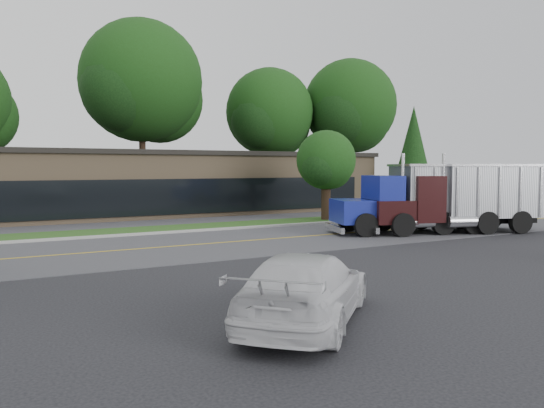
{
  "coord_description": "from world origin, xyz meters",
  "views": [
    {
      "loc": [
        -8.59,
        -11.59,
        3.23
      ],
      "look_at": [
        1.38,
        6.3,
        1.8
      ],
      "focal_mm": 35.0,
      "sensor_mm": 36.0,
      "label": 1
    }
  ],
  "objects": [
    {
      "name": "strip_mall",
      "position": [
        2.0,
        26.0,
        2.0
      ],
      "size": [
        32.0,
        12.0,
        4.0
      ],
      "primitive_type": "cube",
      "color": "#8B7255",
      "rests_on": "ground"
    },
    {
      "name": "tree_verge",
      "position": [
        10.06,
        15.05,
        3.47
      ],
      "size": [
        3.83,
        3.61,
        5.47
      ],
      "color": "#382619",
      "rests_on": "ground"
    },
    {
      "name": "tree_far_c",
      "position": [
        4.17,
        34.13,
        10.1
      ],
      "size": [
        11.09,
        10.44,
        15.82
      ],
      "color": "#382619",
      "rests_on": "ground"
    },
    {
      "name": "grass_verge",
      "position": [
        0.0,
        15.0,
        0.0
      ],
      "size": [
        60.0,
        3.4,
        0.03
      ],
      "primitive_type": "cube",
      "color": "#31551D",
      "rests_on": "ground"
    },
    {
      "name": "evergreen_right",
      "position": [
        20.0,
        18.0,
        4.27
      ],
      "size": [
        3.42,
        3.42,
        7.77
      ],
      "color": "#382619",
      "rests_on": "ground"
    },
    {
      "name": "tree_far_e",
      "position": [
        24.15,
        31.12,
        8.86
      ],
      "size": [
        9.73,
        9.16,
        13.88
      ],
      "color": "#382619",
      "rests_on": "ground"
    },
    {
      "name": "road",
      "position": [
        0.0,
        9.0,
        0.0
      ],
      "size": [
        60.0,
        8.0,
        0.02
      ],
      "primitive_type": "cube",
      "color": "#5B5B61",
      "rests_on": "ground"
    },
    {
      "name": "dump_truck_maroon",
      "position": [
        12.35,
        6.67,
        1.81
      ],
      "size": [
        8.95,
        4.94,
        3.36
      ],
      "rotation": [
        0.0,
        0.0,
        2.84
      ],
      "color": "black",
      "rests_on": "ground"
    },
    {
      "name": "dump_truck_blue",
      "position": [
        10.44,
        7.54,
        1.8
      ],
      "size": [
        8.09,
        4.73,
        3.36
      ],
      "rotation": [
        0.0,
        0.0,
        2.83
      ],
      "color": "black",
      "rests_on": "ground"
    },
    {
      "name": "rally_car",
      "position": [
        -2.73,
        -2.49,
        0.74
      ],
      "size": [
        5.09,
        5.0,
        1.47
      ],
      "primitive_type": "imported",
      "rotation": [
        0.0,
        0.0,
        2.34
      ],
      "color": "silver",
      "rests_on": "ground"
    },
    {
      "name": "curb",
      "position": [
        0.0,
        13.2,
        0.0
      ],
      "size": [
        60.0,
        0.3,
        0.12
      ],
      "primitive_type": "cube",
      "color": "#9E9E99",
      "rests_on": "ground"
    },
    {
      "name": "ground",
      "position": [
        0.0,
        0.0,
        0.0
      ],
      "size": [
        140.0,
        140.0,
        0.0
      ],
      "primitive_type": "plane",
      "color": "#313135",
      "rests_on": "ground"
    },
    {
      "name": "far_parking",
      "position": [
        0.0,
        20.0,
        0.0
      ],
      "size": [
        60.0,
        7.0,
        0.02
      ],
      "primitive_type": "cube",
      "color": "#5B5B61",
      "rests_on": "ground"
    },
    {
      "name": "center_line",
      "position": [
        0.0,
        9.0,
        0.0
      ],
      "size": [
        60.0,
        0.12,
        0.01
      ],
      "primitive_type": "cube",
      "color": "gold",
      "rests_on": "ground"
    },
    {
      "name": "tree_far_d",
      "position": [
        16.13,
        33.11,
        8.06
      ],
      "size": [
        8.85,
        8.33,
        12.63
      ],
      "color": "#382619",
      "rests_on": "ground"
    }
  ]
}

